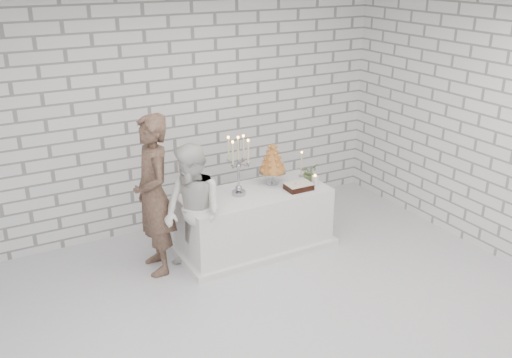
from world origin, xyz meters
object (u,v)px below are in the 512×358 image
object	(u,v)px
groom	(154,195)
croquembouche	(272,163)
cake_table	(255,220)
bride	(193,213)
candelabra	(238,166)

from	to	relation	value
groom	croquembouche	bearing A→B (deg)	94.47
cake_table	bride	distance (m)	1.01
bride	candelabra	xyz separation A→B (m)	(0.69, 0.25, 0.34)
candelabra	groom	bearing A→B (deg)	175.81
cake_table	bride	world-z (taller)	bride
groom	candelabra	xyz separation A→B (m)	(1.02, -0.07, 0.19)
cake_table	groom	size ratio (longest dim) A/B	0.97
cake_table	croquembouche	size ratio (longest dim) A/B	3.32
candelabra	cake_table	bearing A→B (deg)	-5.77
bride	candelabra	size ratio (longest dim) A/B	2.12
bride	candelabra	distance (m)	0.82
cake_table	candelabra	bearing A→B (deg)	174.23
cake_table	bride	xyz separation A→B (m)	(-0.90, -0.23, 0.40)
candelabra	croquembouche	distance (m)	0.54
groom	croquembouche	world-z (taller)	groom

